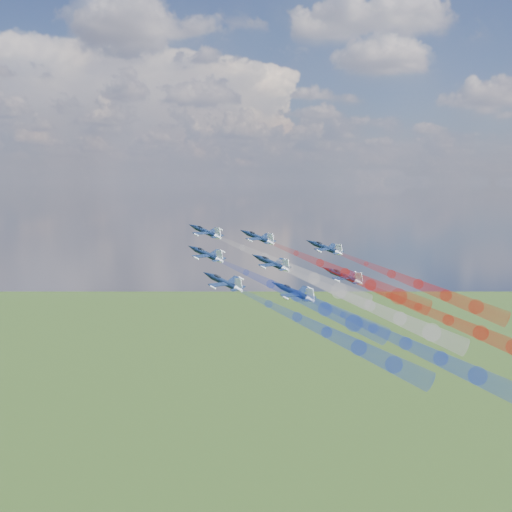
# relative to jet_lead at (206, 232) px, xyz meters

# --- Properties ---
(jet_lead) EXTENTS (14.46, 14.00, 6.62)m
(jet_lead) POSITION_rel_jet_lead_xyz_m (0.00, 0.00, 0.00)
(jet_lead) COLOR black
(trail_lead) EXTENTS (34.40, 27.18, 14.75)m
(trail_lead) POSITION_rel_jet_lead_xyz_m (19.57, -14.52, -6.73)
(trail_lead) COLOR silver
(jet_inner_left) EXTENTS (14.46, 14.00, 6.62)m
(jet_inner_left) POSITION_rel_jet_lead_xyz_m (1.39, -12.61, -4.05)
(jet_inner_left) COLOR black
(trail_inner_left) EXTENTS (34.40, 27.18, 14.75)m
(trail_inner_left) POSITION_rel_jet_lead_xyz_m (20.95, -27.13, -10.79)
(trail_inner_left) COLOR blue
(jet_inner_right) EXTENTS (14.46, 14.00, 6.62)m
(jet_inner_right) POSITION_rel_jet_lead_xyz_m (12.59, 1.80, -1.50)
(jet_inner_right) COLOR black
(trail_inner_right) EXTENTS (34.40, 27.18, 14.75)m
(trail_inner_right) POSITION_rel_jet_lead_xyz_m (32.16, -12.72, -8.23)
(trail_inner_right) COLOR red
(jet_outer_left) EXTENTS (14.46, 14.00, 6.62)m
(jet_outer_left) POSITION_rel_jet_lead_xyz_m (6.22, -26.54, -8.14)
(jet_outer_left) COLOR black
(trail_outer_left) EXTENTS (34.40, 27.18, 14.75)m
(trail_outer_left) POSITION_rel_jet_lead_xyz_m (25.78, -41.05, -14.88)
(trail_outer_left) COLOR blue
(jet_center_third) EXTENTS (14.46, 14.00, 6.62)m
(jet_center_third) POSITION_rel_jet_lead_xyz_m (15.90, -13.00, -5.95)
(jet_center_third) COLOR black
(trail_center_third) EXTENTS (34.40, 27.18, 14.75)m
(trail_center_third) POSITION_rel_jet_lead_xyz_m (35.47, -27.52, -12.68)
(trail_center_third) COLOR silver
(jet_outer_right) EXTENTS (14.46, 14.00, 6.62)m
(jet_outer_right) POSITION_rel_jet_lead_xyz_m (29.14, 2.88, -4.11)
(jet_outer_right) COLOR black
(trail_outer_right) EXTENTS (34.40, 27.18, 14.75)m
(trail_outer_right) POSITION_rel_jet_lead_xyz_m (48.71, -11.63, -10.84)
(trail_outer_right) COLOR red
(jet_rear_left) EXTENTS (14.46, 14.00, 6.62)m
(jet_rear_left) POSITION_rel_jet_lead_xyz_m (20.46, -26.12, -10.25)
(jet_rear_left) COLOR black
(trail_rear_left) EXTENTS (34.40, 27.18, 14.75)m
(trail_rear_left) POSITION_rel_jet_lead_xyz_m (40.03, -40.63, -16.99)
(trail_rear_left) COLOR blue
(jet_rear_right) EXTENTS (14.46, 14.00, 6.62)m
(jet_rear_right) POSITION_rel_jet_lead_xyz_m (32.08, -11.50, -9.05)
(jet_rear_right) COLOR black
(trail_rear_right) EXTENTS (34.40, 27.18, 14.75)m
(trail_rear_right) POSITION_rel_jet_lead_xyz_m (51.65, -26.02, -15.78)
(trail_rear_right) COLOR red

